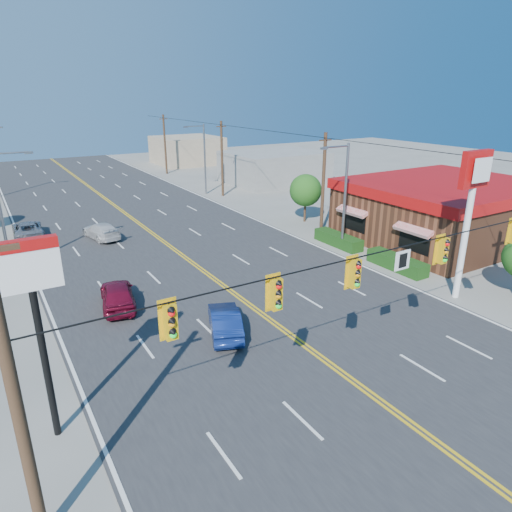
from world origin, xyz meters
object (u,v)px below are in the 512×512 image
kfc_pylon (471,196)px  car_magenta (118,295)px  kfc (444,210)px  car_white (101,231)px  signal_span (376,281)px  car_silver (28,230)px  pizza_hut_sign (34,301)px  car_blue (225,322)px

kfc_pylon → car_magenta: bearing=152.8°
car_magenta → kfc: bearing=-170.7°
kfc → car_white: bearing=149.1°
signal_span → car_white: size_ratio=5.47×
car_magenta → signal_span: bearing=127.1°
kfc_pylon → car_magenta: (-17.36, 8.92, -5.30)m
car_white → car_silver: (-5.11, 3.50, 0.02)m
kfc → pizza_hut_sign: pizza_hut_sign is taller
signal_span → car_blue: (-2.54, 7.17, -4.21)m
car_white → car_silver: 6.19m
signal_span → kfc_pylon: size_ratio=2.86×
kfc → kfc_pylon: (-8.90, -8.00, 3.66)m
kfc → signal_span: bearing=-149.1°
car_silver → kfc_pylon: bearing=130.4°
kfc_pylon → pizza_hut_sign: bearing=180.0°
pizza_hut_sign → car_blue: pizza_hut_sign is taller
kfc → kfc_pylon: 12.52m
kfc_pylon → car_silver: (-20.11, 25.83, -5.37)m
kfc → car_white: (-23.90, 14.33, -1.73)m
kfc → car_silver: (-29.01, 17.83, -1.71)m
kfc_pylon → car_silver: bearing=127.9°
car_magenta → pizza_hut_sign: bearing=73.8°
kfc → car_blue: kfc is taller
kfc → car_white: 27.92m
car_magenta → car_silver: car_magenta is taller
kfc_pylon → car_magenta: kfc_pylon is taller
signal_span → kfc_pylon: (11.12, 4.00, 1.16)m
car_magenta → car_silver: (-2.75, 16.91, -0.07)m
kfc_pylon → car_blue: bearing=167.0°
pizza_hut_sign → car_silver: bearing=85.8°
signal_span → kfc_pylon: bearing=19.8°
signal_span → car_silver: signal_span is taller
kfc → car_magenta: size_ratio=3.74×
signal_span → kfc_pylon: signal_span is taller
kfc_pylon → car_silver: size_ratio=1.76×
car_silver → pizza_hut_sign: bearing=88.3°
car_magenta → car_white: (2.36, 13.41, -0.10)m
pizza_hut_sign → car_silver: pizza_hut_sign is taller
kfc → kfc_pylon: size_ratio=1.92×
car_blue → car_silver: (-6.45, 22.66, -0.00)m
car_magenta → car_blue: bearing=134.0°
kfc_pylon → car_silver: kfc_pylon is taller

